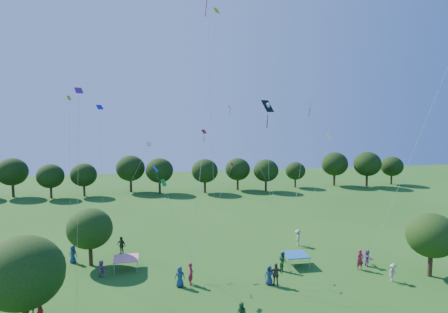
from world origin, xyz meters
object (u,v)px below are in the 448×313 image
Objects in this scene: near_tree_north at (90,229)px; tent_blue at (295,255)px; pirate_kite at (268,109)px; near_tree_east at (432,235)px; near_tree_west at (23,273)px; red_high_kite at (209,36)px; tent_red_stripe at (126,258)px.

near_tree_north is 19.46m from tent_blue.
near_tree_north is at bearing 169.05° from tent_blue.
near_tree_east is at bearing -17.48° from pirate_kite.
near_tree_west is 22.61m from pirate_kite.
near_tree_east reaches higher than near_tree_north.
pirate_kite is at bearing -13.90° from near_tree_north.
red_high_kite is at bearing 162.84° from near_tree_east.
red_high_kite is (13.56, 8.78, 16.95)m from near_tree_west.
near_tree_north is 2.49× the size of tent_blue.
red_high_kite is (-8.00, 1.18, 19.99)m from tent_blue.
pirate_kite is 0.56× the size of red_high_kite.
near_tree_east is 11.98m from tent_blue.
pirate_kite is at bearing 162.52° from near_tree_east.
near_tree_east is 18.09m from pirate_kite.
tent_red_stripe is at bearing 172.54° from tent_blue.
pirate_kite is (-13.71, 4.32, 10.99)m from near_tree_east.
near_tree_east is (32.29, 2.99, -0.40)m from near_tree_west.
pirate_kite is at bearing 21.47° from near_tree_west.
tent_red_stripe is 1.00× the size of tent_blue.
pirate_kite reaches higher than near_tree_north.
near_tree_north is 4.48m from tent_red_stripe.
tent_red_stripe is 0.16× the size of pirate_kite.
near_tree_west is at bearing -158.53° from pirate_kite.
pirate_kite is at bearing -174.45° from tent_blue.
near_tree_north reaches higher than tent_red_stripe.
near_tree_east is (29.68, -8.27, 0.13)m from near_tree_north.
tent_blue is 21.57m from red_high_kite.
near_tree_north reaches higher than tent_blue.
near_tree_north is at bearing 76.94° from near_tree_west.
tent_blue is at bearing -8.39° from red_high_kite.
near_tree_west is 1.15× the size of near_tree_east.
near_tree_west reaches higher than tent_blue.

